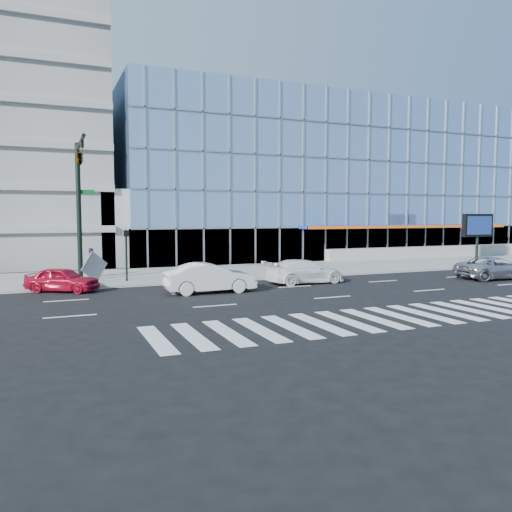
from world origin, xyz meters
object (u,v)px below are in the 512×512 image
Objects in this scene: ped_signal_post at (126,247)px; pedestrian at (92,262)px; traffic_signal at (79,176)px; red_sedan at (62,279)px; silver_suv at (495,268)px; tilted_panel at (94,267)px; white_suv at (304,271)px; white_sedan at (210,278)px; marquee_sign at (478,226)px.

pedestrian is at bearing 120.56° from ped_signal_post.
red_sedan is (-1.08, -1.56, -5.52)m from traffic_signal.
silver_suv is at bearing -69.25° from red_sedan.
red_sedan is 2.70m from tilted_panel.
ped_signal_post reaches higher than tilted_panel.
ped_signal_post reaches higher than red_sedan.
traffic_signal is at bearing 179.38° from tilted_panel.
ped_signal_post is at bearing 65.75° from white_suv.
ped_signal_post reaches higher than pedestrian.
white_suv is 13.27m from pedestrian.
tilted_panel reaches higher than pedestrian.
ped_signal_post reaches higher than white_sedan.
ped_signal_post is 0.62× the size of white_suv.
white_suv is 13.37m from red_sedan.
silver_suv is 12.33m from white_suv.
tilted_panel is at bearing -10.09° from red_sedan.
tilted_panel is at bearing 31.85° from traffic_signal.
ped_signal_post is 0.61× the size of silver_suv.
white_suv is (9.64, -3.92, -1.44)m from ped_signal_post.
white_suv is (12.14, -3.55, -5.46)m from traffic_signal.
ped_signal_post is 6.39m from white_sedan.
silver_suv is 2.73× the size of pedestrian.
tilted_panel is (-0.08, -2.86, 0.00)m from pedestrian.
red_sedan is at bearing 143.85° from pedestrian.
marquee_sign is at bearing -105.00° from pedestrian.
white_sedan is at bearing -163.03° from marquee_sign.
white_sedan reaches higher than silver_suv.
tilted_panel is (0.69, 0.43, -5.10)m from traffic_signal.
marquee_sign is at bearing -36.83° from silver_suv.
white_suv is 12.12m from tilted_panel.
traffic_signal reaches higher than white_suv.
marquee_sign reaches higher than ped_signal_post.
silver_suv is 25.30m from pedestrian.
pedestrian is at bearing 55.93° from tilted_panel.
white_sedan is 9.63m from pedestrian.
red_sedan is at bearing -124.71° from traffic_signal.
ped_signal_post is 2.10m from tilted_panel.
red_sedan is at bearing -164.17° from tilted_panel.
marquee_sign is 32.50m from tilted_panel.
white_suv reaches higher than silver_suv.
white_suv is 1.28× the size of red_sedan.
red_sedan is at bearing 66.16° from white_sedan.
silver_suv is at bearing -93.82° from white_sedan.
red_sedan is 2.09× the size of pedestrian.
tilted_panel is at bearing 46.05° from white_sedan.
silver_suv is 1.31× the size of red_sedan.
marquee_sign is at bearing -50.06° from red_sedan.
marquee_sign reaches higher than pedestrian.
pedestrian is at bearing 33.59° from white_sedan.
marquee_sign is 0.86× the size of white_sedan.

